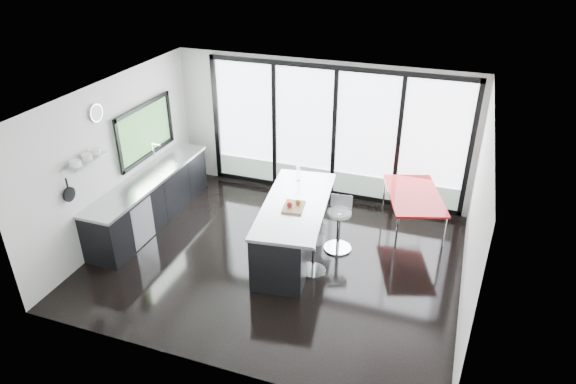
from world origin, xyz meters
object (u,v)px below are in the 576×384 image
at_px(island, 291,227).
at_px(red_table, 412,214).
at_px(bar_stool_near, 314,255).
at_px(bar_stool_far, 338,230).

distance_m(island, red_table, 2.26).
distance_m(bar_stool_near, red_table, 2.13).
distance_m(bar_stool_far, red_table, 1.44).
relative_size(bar_stool_near, red_table, 0.43).
distance_m(bar_stool_near, bar_stool_far, 0.79).
bearing_deg(bar_stool_far, island, -157.26).
xyz_separation_m(bar_stool_near, red_table, (1.33, 1.66, 0.08)).
height_order(bar_stool_near, red_table, red_table).
relative_size(bar_stool_near, bar_stool_far, 0.87).
relative_size(island, red_table, 1.64).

